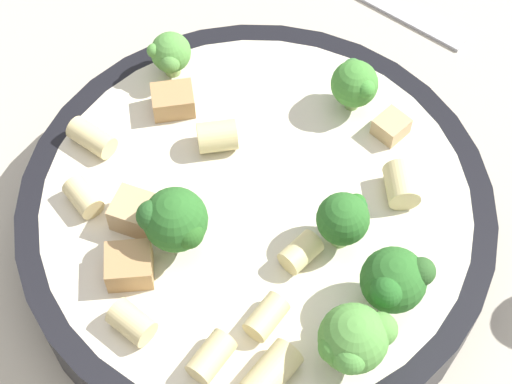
% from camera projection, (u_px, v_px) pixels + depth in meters
% --- Properties ---
extents(ground_plane, '(2.00, 2.00, 0.00)m').
position_uv_depth(ground_plane, '(256.00, 239.00, 0.49)').
color(ground_plane, '#BCB29E').
extents(pasta_bowl, '(0.25, 0.25, 0.04)m').
position_uv_depth(pasta_bowl, '(256.00, 218.00, 0.47)').
color(pasta_bowl, black).
rests_on(pasta_bowl, ground_plane).
extents(broccoli_floret_0, '(0.03, 0.02, 0.03)m').
position_uv_depth(broccoli_floret_0, '(170.00, 53.00, 0.49)').
color(broccoli_floret_0, '#93B766').
rests_on(broccoli_floret_0, pasta_bowl).
extents(broccoli_floret_1, '(0.03, 0.04, 0.04)m').
position_uv_depth(broccoli_floret_1, '(394.00, 281.00, 0.40)').
color(broccoli_floret_1, '#84AD60').
rests_on(broccoli_floret_1, pasta_bowl).
extents(broccoli_floret_2, '(0.03, 0.04, 0.04)m').
position_uv_depth(broccoli_floret_2, '(354.00, 340.00, 0.38)').
color(broccoli_floret_2, '#9EC175').
rests_on(broccoli_floret_2, pasta_bowl).
extents(broccoli_floret_3, '(0.03, 0.03, 0.03)m').
position_uv_depth(broccoli_floret_3, '(344.00, 219.00, 0.42)').
color(broccoli_floret_3, '#9EC175').
rests_on(broccoli_floret_3, pasta_bowl).
extents(broccoli_floret_4, '(0.03, 0.03, 0.03)m').
position_uv_depth(broccoli_floret_4, '(355.00, 83.00, 0.47)').
color(broccoli_floret_4, '#84AD60').
rests_on(broccoli_floret_4, pasta_bowl).
extents(broccoli_floret_5, '(0.03, 0.04, 0.04)m').
position_uv_depth(broccoli_floret_5, '(174.00, 221.00, 0.42)').
color(broccoli_floret_5, '#9EC175').
rests_on(broccoli_floret_5, pasta_bowl).
extents(rigatoni_0, '(0.02, 0.02, 0.01)m').
position_uv_depth(rigatoni_0, '(301.00, 252.00, 0.43)').
color(rigatoni_0, beige).
rests_on(rigatoni_0, pasta_bowl).
extents(rigatoni_1, '(0.03, 0.03, 0.01)m').
position_uv_depth(rigatoni_1, '(92.00, 138.00, 0.47)').
color(rigatoni_1, beige).
rests_on(rigatoni_1, pasta_bowl).
extents(rigatoni_2, '(0.02, 0.02, 0.02)m').
position_uv_depth(rigatoni_2, '(217.00, 136.00, 0.47)').
color(rigatoni_2, beige).
rests_on(rigatoni_2, pasta_bowl).
extents(rigatoni_3, '(0.02, 0.02, 0.02)m').
position_uv_depth(rigatoni_3, '(401.00, 183.00, 0.45)').
color(rigatoni_3, beige).
rests_on(rigatoni_3, pasta_bowl).
extents(rigatoni_4, '(0.02, 0.02, 0.01)m').
position_uv_depth(rigatoni_4, '(273.00, 316.00, 0.41)').
color(rigatoni_4, beige).
rests_on(rigatoni_4, pasta_bowl).
extents(rigatoni_5, '(0.03, 0.03, 0.01)m').
position_uv_depth(rigatoni_5, '(211.00, 357.00, 0.40)').
color(rigatoni_5, beige).
rests_on(rigatoni_5, pasta_bowl).
extents(rigatoni_6, '(0.02, 0.02, 0.01)m').
position_uv_depth(rigatoni_6, '(83.00, 197.00, 0.45)').
color(rigatoni_6, beige).
rests_on(rigatoni_6, pasta_bowl).
extents(rigatoni_7, '(0.03, 0.03, 0.02)m').
position_uv_depth(rigatoni_7, '(261.00, 373.00, 0.39)').
color(rigatoni_7, beige).
rests_on(rigatoni_7, pasta_bowl).
extents(rigatoni_8, '(0.03, 0.03, 0.01)m').
position_uv_depth(rigatoni_8, '(132.00, 322.00, 0.41)').
color(rigatoni_8, beige).
rests_on(rigatoni_8, pasta_bowl).
extents(chicken_chunk_0, '(0.03, 0.03, 0.02)m').
position_uv_depth(chicken_chunk_0, '(135.00, 212.00, 0.44)').
color(chicken_chunk_0, tan).
rests_on(chicken_chunk_0, pasta_bowl).
extents(chicken_chunk_1, '(0.02, 0.02, 0.01)m').
position_uv_depth(chicken_chunk_1, '(173.00, 101.00, 0.48)').
color(chicken_chunk_1, tan).
rests_on(chicken_chunk_1, pasta_bowl).
extents(chicken_chunk_2, '(0.02, 0.02, 0.02)m').
position_uv_depth(chicken_chunk_2, '(129.00, 266.00, 0.42)').
color(chicken_chunk_2, tan).
rests_on(chicken_chunk_2, pasta_bowl).
extents(chicken_chunk_3, '(0.02, 0.02, 0.01)m').
position_uv_depth(chicken_chunk_3, '(391.00, 127.00, 0.47)').
color(chicken_chunk_3, tan).
rests_on(chicken_chunk_3, pasta_bowl).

